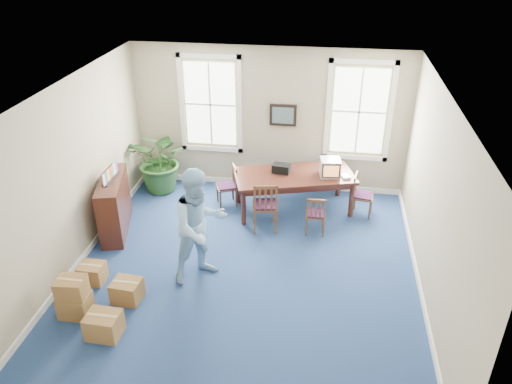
# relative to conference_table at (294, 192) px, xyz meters

# --- Properties ---
(floor) EXTENTS (6.50, 6.50, 0.00)m
(floor) POSITION_rel_conference_table_xyz_m (-0.66, -2.24, -0.41)
(floor) COLOR navy
(floor) RESTS_ON ground
(ceiling) EXTENTS (6.50, 6.50, 0.00)m
(ceiling) POSITION_rel_conference_table_xyz_m (-0.66, -2.24, 2.79)
(ceiling) COLOR white
(ceiling) RESTS_ON ground
(wall_back) EXTENTS (6.50, 0.00, 6.50)m
(wall_back) POSITION_rel_conference_table_xyz_m (-0.66, 1.01, 1.19)
(wall_back) COLOR tan
(wall_back) RESTS_ON ground
(wall_front) EXTENTS (6.50, 0.00, 6.50)m
(wall_front) POSITION_rel_conference_table_xyz_m (-0.66, -5.49, 1.19)
(wall_front) COLOR tan
(wall_front) RESTS_ON ground
(wall_left) EXTENTS (0.00, 6.50, 6.50)m
(wall_left) POSITION_rel_conference_table_xyz_m (-3.66, -2.24, 1.19)
(wall_left) COLOR tan
(wall_left) RESTS_ON ground
(wall_right) EXTENTS (0.00, 6.50, 6.50)m
(wall_right) POSITION_rel_conference_table_xyz_m (2.34, -2.24, 1.19)
(wall_right) COLOR tan
(wall_right) RESTS_ON ground
(baseboard_back) EXTENTS (6.00, 0.04, 0.12)m
(baseboard_back) POSITION_rel_conference_table_xyz_m (-0.66, 0.98, -0.35)
(baseboard_back) COLOR white
(baseboard_back) RESTS_ON ground
(baseboard_left) EXTENTS (0.04, 6.50, 0.12)m
(baseboard_left) POSITION_rel_conference_table_xyz_m (-3.63, -2.24, -0.35)
(baseboard_left) COLOR white
(baseboard_left) RESTS_ON ground
(baseboard_right) EXTENTS (0.04, 6.50, 0.12)m
(baseboard_right) POSITION_rel_conference_table_xyz_m (2.31, -2.24, -0.35)
(baseboard_right) COLOR white
(baseboard_right) RESTS_ON ground
(window_left) EXTENTS (1.40, 0.12, 2.20)m
(window_left) POSITION_rel_conference_table_xyz_m (-1.96, 0.99, 1.49)
(window_left) COLOR white
(window_left) RESTS_ON ground
(window_right) EXTENTS (1.40, 0.12, 2.20)m
(window_right) POSITION_rel_conference_table_xyz_m (1.24, 0.99, 1.49)
(window_right) COLOR white
(window_right) RESTS_ON ground
(wall_picture) EXTENTS (0.58, 0.06, 0.48)m
(wall_picture) POSITION_rel_conference_table_xyz_m (-0.36, 0.96, 1.34)
(wall_picture) COLOR black
(wall_picture) RESTS_ON ground
(conference_table) EXTENTS (2.65, 1.75, 0.83)m
(conference_table) POSITION_rel_conference_table_xyz_m (0.00, 0.00, 0.00)
(conference_table) COLOR #411C14
(conference_table) RESTS_ON ground
(crt_tv) EXTENTS (0.45, 0.48, 0.36)m
(crt_tv) POSITION_rel_conference_table_xyz_m (0.72, 0.06, 0.60)
(crt_tv) COLOR #B7B7BC
(crt_tv) RESTS_ON conference_table
(game_console) EXTENTS (0.21, 0.23, 0.05)m
(game_console) POSITION_rel_conference_table_xyz_m (1.05, 0.00, 0.44)
(game_console) COLOR white
(game_console) RESTS_ON conference_table
(equipment_bag) EXTENTS (0.39, 0.28, 0.18)m
(equipment_bag) POSITION_rel_conference_table_xyz_m (-0.28, 0.06, 0.50)
(equipment_bag) COLOR black
(equipment_bag) RESTS_ON conference_table
(chair_near_left) EXTENTS (0.56, 0.56, 1.07)m
(chair_near_left) POSITION_rel_conference_table_xyz_m (-0.50, -0.83, 0.12)
(chair_near_left) COLOR brown
(chair_near_left) RESTS_ON ground
(chair_near_right) EXTENTS (0.39, 0.39, 0.83)m
(chair_near_right) POSITION_rel_conference_table_xyz_m (0.50, -0.83, 0.00)
(chair_near_right) COLOR brown
(chair_near_right) RESTS_ON ground
(chair_end_left) EXTENTS (0.52, 0.52, 0.88)m
(chair_end_left) POSITION_rel_conference_table_xyz_m (-1.44, 0.00, 0.03)
(chair_end_left) COLOR brown
(chair_end_left) RESTS_ON ground
(chair_end_right) EXTENTS (0.46, 0.46, 0.90)m
(chair_end_right) POSITION_rel_conference_table_xyz_m (1.44, 0.00, 0.04)
(chair_end_right) COLOR brown
(chair_end_right) RESTS_ON ground
(man) EXTENTS (1.25, 1.23, 2.03)m
(man) POSITION_rel_conference_table_xyz_m (-1.37, -2.49, 0.60)
(man) COLOR #91C1E8
(man) RESTS_ON ground
(credenza) EXTENTS (0.78, 1.52, 1.15)m
(credenza) POSITION_rel_conference_table_xyz_m (-3.40, -1.32, 0.16)
(credenza) COLOR #411C14
(credenza) RESTS_ON ground
(brochure_rack) EXTENTS (0.21, 0.59, 0.26)m
(brochure_rack) POSITION_rel_conference_table_xyz_m (-3.38, -1.32, 0.86)
(brochure_rack) COLOR #99999E
(brochure_rack) RESTS_ON credenza
(potted_plant) EXTENTS (1.55, 1.41, 1.49)m
(potted_plant) POSITION_rel_conference_table_xyz_m (-2.99, 0.42, 0.33)
(potted_plant) COLOR #234C1E
(potted_plant) RESTS_ON ground
(cardboard_boxes) EXTENTS (1.25, 1.25, 0.71)m
(cardboard_boxes) POSITION_rel_conference_table_xyz_m (-2.91, -3.65, -0.06)
(cardboard_boxes) COLOR olive
(cardboard_boxes) RESTS_ON ground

